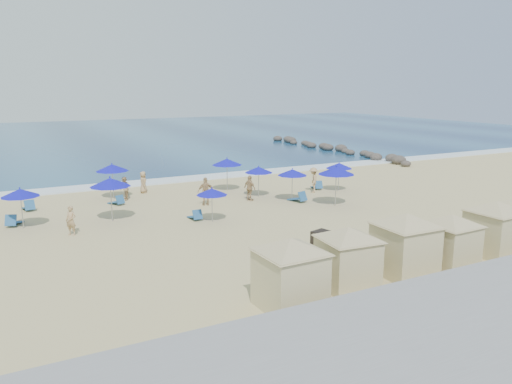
{
  "coord_description": "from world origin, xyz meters",
  "views": [
    {
      "loc": [
        -12.13,
        -24.06,
        7.78
      ],
      "look_at": [
        2.05,
        3.0,
        1.25
      ],
      "focal_mm": 35.0,
      "sensor_mm": 36.0,
      "label": 1
    }
  ],
  "objects_px": {
    "umbrella_1": "(20,193)",
    "umbrella_9": "(336,171)",
    "cabana_2": "(405,236)",
    "cabana_3": "(451,234)",
    "beachgoer_4": "(143,182)",
    "umbrella_3": "(112,168)",
    "umbrella_5": "(259,170)",
    "umbrella_6": "(292,172)",
    "beachgoer_1": "(125,189)",
    "beachgoer_5": "(250,188)",
    "umbrella_7": "(227,162)",
    "beachgoer_3": "(313,180)",
    "trash_bin": "(323,240)",
    "umbrella_2": "(110,182)",
    "beachgoer_0": "(71,221)",
    "rock_jetty": "(332,148)",
    "umbrella_4": "(212,192)",
    "cabana_4": "(495,221)",
    "umbrella_8": "(339,166)",
    "cabana_1": "(348,249)"
  },
  "relations": [
    {
      "from": "umbrella_2",
      "to": "umbrella_5",
      "type": "bearing_deg",
      "value": 9.49
    },
    {
      "from": "umbrella_4",
      "to": "trash_bin",
      "type": "bearing_deg",
      "value": -67.78
    },
    {
      "from": "beachgoer_1",
      "to": "beachgoer_5",
      "type": "xyz_separation_m",
      "value": [
        7.59,
        -4.2,
        0.07
      ]
    },
    {
      "from": "rock_jetty",
      "to": "umbrella_3",
      "type": "relative_size",
      "value": 10.41
    },
    {
      "from": "cabana_2",
      "to": "beachgoer_4",
      "type": "xyz_separation_m",
      "value": [
        -5.32,
        21.17,
        -0.87
      ]
    },
    {
      "from": "cabana_2",
      "to": "cabana_4",
      "type": "relative_size",
      "value": 1.03
    },
    {
      "from": "rock_jetty",
      "to": "cabana_4",
      "type": "xyz_separation_m",
      "value": [
        -15.89,
        -34.32,
        1.26
      ]
    },
    {
      "from": "umbrella_9",
      "to": "umbrella_8",
      "type": "bearing_deg",
      "value": 50.76
    },
    {
      "from": "beachgoer_0",
      "to": "beachgoer_4",
      "type": "relative_size",
      "value": 0.99
    },
    {
      "from": "umbrella_4",
      "to": "cabana_3",
      "type": "bearing_deg",
      "value": -61.41
    },
    {
      "from": "umbrella_7",
      "to": "beachgoer_4",
      "type": "distance_m",
      "value": 6.36
    },
    {
      "from": "cabana_2",
      "to": "cabana_3",
      "type": "distance_m",
      "value": 2.43
    },
    {
      "from": "umbrella_7",
      "to": "umbrella_9",
      "type": "height_order",
      "value": "umbrella_9"
    },
    {
      "from": "umbrella_4",
      "to": "beachgoer_4",
      "type": "distance_m",
      "value": 9.95
    },
    {
      "from": "beachgoer_4",
      "to": "umbrella_3",
      "type": "bearing_deg",
      "value": 132.19
    },
    {
      "from": "umbrella_4",
      "to": "umbrella_7",
      "type": "relative_size",
      "value": 0.81
    },
    {
      "from": "cabana_3",
      "to": "umbrella_9",
      "type": "height_order",
      "value": "umbrella_9"
    },
    {
      "from": "umbrella_2",
      "to": "beachgoer_3",
      "type": "xyz_separation_m",
      "value": [
        15.0,
        1.26,
        -1.38
      ]
    },
    {
      "from": "umbrella_1",
      "to": "umbrella_9",
      "type": "relative_size",
      "value": 0.86
    },
    {
      "from": "umbrella_3",
      "to": "umbrella_7",
      "type": "xyz_separation_m",
      "value": [
        8.17,
        -1.21,
        -0.0
      ]
    },
    {
      "from": "cabana_3",
      "to": "beachgoer_4",
      "type": "relative_size",
      "value": 2.58
    },
    {
      "from": "cabana_4",
      "to": "umbrella_6",
      "type": "distance_m",
      "value": 14.08
    },
    {
      "from": "umbrella_5",
      "to": "umbrella_6",
      "type": "bearing_deg",
      "value": -58.18
    },
    {
      "from": "cabana_2",
      "to": "rock_jetty",
      "type": "bearing_deg",
      "value": 57.98
    },
    {
      "from": "cabana_1",
      "to": "rock_jetty",
      "type": "bearing_deg",
      "value": 54.55
    },
    {
      "from": "umbrella_3",
      "to": "umbrella_2",
      "type": "bearing_deg",
      "value": -102.88
    },
    {
      "from": "umbrella_6",
      "to": "umbrella_7",
      "type": "bearing_deg",
      "value": 116.63
    },
    {
      "from": "cabana_2",
      "to": "beachgoer_5",
      "type": "xyz_separation_m",
      "value": [
        0.5,
        15.24,
        -0.79
      ]
    },
    {
      "from": "umbrella_5",
      "to": "beachgoer_3",
      "type": "relative_size",
      "value": 1.21
    },
    {
      "from": "umbrella_1",
      "to": "umbrella_7",
      "type": "xyz_separation_m",
      "value": [
        14.23,
        3.9,
        0.19
      ]
    },
    {
      "from": "cabana_2",
      "to": "cabana_3",
      "type": "relative_size",
      "value": 1.12
    },
    {
      "from": "umbrella_1",
      "to": "umbrella_9",
      "type": "bearing_deg",
      "value": -11.28
    },
    {
      "from": "umbrella_8",
      "to": "beachgoer_1",
      "type": "relative_size",
      "value": 1.38
    },
    {
      "from": "cabana_3",
      "to": "umbrella_9",
      "type": "distance_m",
      "value": 11.84
    },
    {
      "from": "umbrella_1",
      "to": "umbrella_6",
      "type": "distance_m",
      "value": 16.84
    },
    {
      "from": "trash_bin",
      "to": "umbrella_1",
      "type": "height_order",
      "value": "umbrella_1"
    },
    {
      "from": "cabana_2",
      "to": "umbrella_4",
      "type": "bearing_deg",
      "value": 109.07
    },
    {
      "from": "rock_jetty",
      "to": "cabana_1",
      "type": "bearing_deg",
      "value": -125.45
    },
    {
      "from": "beachgoer_0",
      "to": "beachgoer_4",
      "type": "distance_m",
      "value": 10.76
    },
    {
      "from": "rock_jetty",
      "to": "umbrella_2",
      "type": "height_order",
      "value": "umbrella_2"
    },
    {
      "from": "umbrella_1",
      "to": "umbrella_3",
      "type": "relative_size",
      "value": 0.91
    },
    {
      "from": "cabana_1",
      "to": "umbrella_7",
      "type": "xyz_separation_m",
      "value": [
        3.42,
        18.9,
        0.67
      ]
    },
    {
      "from": "umbrella_1",
      "to": "umbrella_9",
      "type": "xyz_separation_m",
      "value": [
        18.61,
        -3.71,
        0.33
      ]
    },
    {
      "from": "umbrella_3",
      "to": "cabana_2",
      "type": "bearing_deg",
      "value": -69.03
    },
    {
      "from": "rock_jetty",
      "to": "umbrella_6",
      "type": "height_order",
      "value": "umbrella_6"
    },
    {
      "from": "umbrella_7",
      "to": "cabana_3",
      "type": "bearing_deg",
      "value": -84.2
    },
    {
      "from": "umbrella_5",
      "to": "beachgoer_1",
      "type": "relative_size",
      "value": 1.39
    },
    {
      "from": "umbrella_6",
      "to": "umbrella_9",
      "type": "bearing_deg",
      "value": -54.01
    },
    {
      "from": "umbrella_3",
      "to": "beachgoer_1",
      "type": "xyz_separation_m",
      "value": [
        0.62,
        -0.69,
        -1.41
      ]
    },
    {
      "from": "cabana_3",
      "to": "beachgoer_3",
      "type": "bearing_deg",
      "value": 77.37
    }
  ]
}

